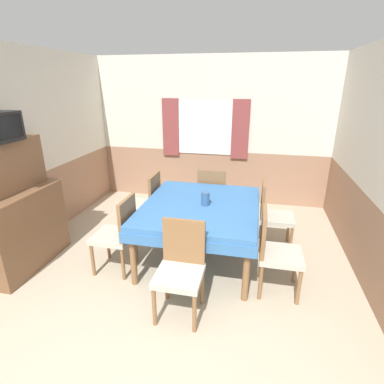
% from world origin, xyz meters
% --- Properties ---
extents(ground_plane, '(16.00, 16.00, 0.00)m').
position_xyz_m(ground_plane, '(0.00, 0.00, 0.00)').
color(ground_plane, tan).
extents(wall_back, '(4.59, 0.09, 2.60)m').
position_xyz_m(wall_back, '(-0.01, 3.88, 1.30)').
color(wall_back, silver).
rests_on(wall_back, ground_plane).
extents(wall_left, '(0.05, 4.25, 2.60)m').
position_xyz_m(wall_left, '(-2.12, 1.93, 1.30)').
color(wall_left, silver).
rests_on(wall_left, ground_plane).
extents(wall_right, '(0.05, 4.25, 2.60)m').
position_xyz_m(wall_right, '(2.12, 1.93, 1.30)').
color(wall_right, silver).
rests_on(wall_right, ground_plane).
extents(dining_table, '(1.42, 1.61, 0.75)m').
position_xyz_m(dining_table, '(0.21, 1.80, 0.64)').
color(dining_table, '#386BA8').
rests_on(dining_table, ground_plane).
extents(chair_left_far, '(0.44, 0.44, 0.93)m').
position_xyz_m(chair_left_far, '(-0.67, 2.28, 0.50)').
color(chair_left_far, brown).
rests_on(chair_left_far, ground_plane).
extents(chair_head_window, '(0.44, 0.44, 0.93)m').
position_xyz_m(chair_head_window, '(0.21, 2.78, 0.50)').
color(chair_head_window, brown).
rests_on(chair_head_window, ground_plane).
extents(chair_right_near, '(0.44, 0.44, 0.93)m').
position_xyz_m(chair_right_near, '(1.10, 1.33, 0.50)').
color(chair_right_near, brown).
rests_on(chair_right_near, ground_plane).
extents(chair_left_near, '(0.44, 0.44, 0.93)m').
position_xyz_m(chair_left_near, '(-0.67, 1.33, 0.50)').
color(chair_left_near, brown).
rests_on(chair_left_near, ground_plane).
extents(chair_right_far, '(0.44, 0.44, 0.93)m').
position_xyz_m(chair_right_far, '(1.10, 2.28, 0.50)').
color(chair_right_far, brown).
rests_on(chair_right_far, ground_plane).
extents(chair_head_near, '(0.44, 0.44, 0.93)m').
position_xyz_m(chair_head_near, '(0.21, 0.82, 0.50)').
color(chair_head_near, brown).
rests_on(chair_head_near, ground_plane).
extents(sideboard, '(0.46, 1.13, 1.55)m').
position_xyz_m(sideboard, '(-1.87, 1.18, 0.67)').
color(sideboard, brown).
rests_on(sideboard, ground_plane).
extents(vase, '(0.10, 0.10, 0.17)m').
position_xyz_m(vase, '(0.28, 1.79, 0.83)').
color(vase, '#335684').
rests_on(vase, dining_table).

